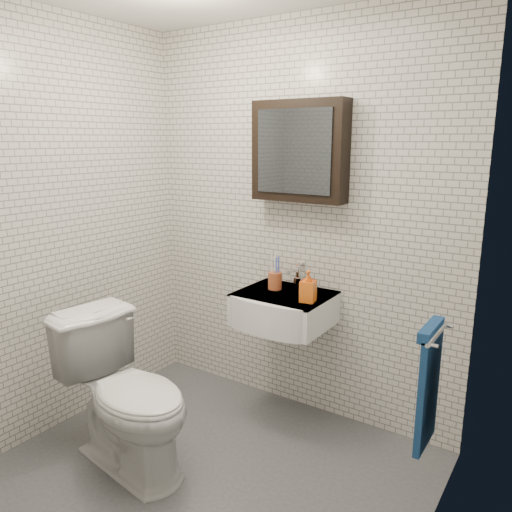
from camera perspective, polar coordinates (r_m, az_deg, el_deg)
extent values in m
cube|color=#46484D|center=(2.93, -6.33, -24.02)|extent=(2.20, 2.00, 0.01)
cube|color=silver|center=(3.20, 4.67, 3.79)|extent=(2.20, 0.02, 2.50)
cube|color=silver|center=(3.21, -22.20, 2.87)|extent=(0.02, 2.00, 2.50)
cube|color=silver|center=(1.89, 19.25, -3.60)|extent=(0.02, 2.00, 2.50)
cube|color=white|center=(3.11, 3.27, -5.99)|extent=(0.55, 0.45, 0.20)
cylinder|color=silver|center=(3.10, 3.48, -4.35)|extent=(0.31, 0.31, 0.02)
cylinder|color=silver|center=(3.09, 3.49, -4.21)|extent=(0.04, 0.04, 0.01)
cube|color=white|center=(3.08, 3.30, -4.32)|extent=(0.55, 0.45, 0.01)
cylinder|color=silver|center=(3.21, 4.80, -2.97)|extent=(0.06, 0.06, 0.06)
cylinder|color=silver|center=(3.19, 4.82, -1.94)|extent=(0.03, 0.03, 0.08)
cylinder|color=silver|center=(3.13, 4.30, -1.65)|extent=(0.02, 0.12, 0.02)
cube|color=silver|center=(3.20, 5.10, -0.87)|extent=(0.02, 0.09, 0.01)
cube|color=black|center=(3.07, 5.01, 11.83)|extent=(0.60, 0.14, 0.60)
cube|color=#3F444C|center=(3.01, 4.30, 11.82)|extent=(0.49, 0.01, 0.49)
cylinder|color=silver|center=(2.31, 19.96, -8.42)|extent=(0.02, 0.30, 0.02)
cylinder|color=silver|center=(2.43, 21.17, -7.50)|extent=(0.04, 0.02, 0.02)
cylinder|color=silver|center=(2.19, 19.64, -9.61)|extent=(0.04, 0.02, 0.02)
cube|color=navy|center=(2.43, 19.09, -14.31)|extent=(0.03, 0.26, 0.54)
cube|color=navy|center=(2.31, 19.39, -7.98)|extent=(0.05, 0.26, 0.05)
cylinder|color=#A74D29|center=(3.14, 2.18, -2.84)|extent=(0.12, 0.12, 0.11)
cylinder|color=white|center=(3.12, 1.83, -1.59)|extent=(0.02, 0.03, 0.21)
cylinder|color=#3E55C8|center=(3.11, 2.31, -1.85)|extent=(0.02, 0.02, 0.18)
cylinder|color=white|center=(3.13, 2.25, -1.42)|extent=(0.02, 0.04, 0.22)
cylinder|color=#3E55C8|center=(3.12, 2.60, -1.70)|extent=(0.03, 0.04, 0.19)
imported|color=orange|center=(2.90, 5.98, -3.45)|extent=(0.10, 0.10, 0.19)
imported|color=white|center=(2.88, -14.45, -15.15)|extent=(0.89, 0.59, 0.85)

